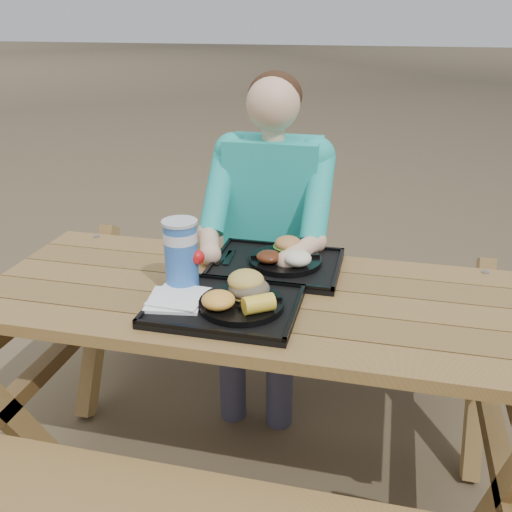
# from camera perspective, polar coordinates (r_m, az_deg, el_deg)

# --- Properties ---
(ground) EXTENTS (60.00, 60.00, 0.00)m
(ground) POSITION_cam_1_polar(r_m,az_deg,el_deg) (2.31, 0.00, -20.54)
(ground) COLOR #999999
(ground) RESTS_ON ground
(picnic_table) EXTENTS (1.80, 1.49, 0.75)m
(picnic_table) POSITION_cam_1_polar(r_m,az_deg,el_deg) (2.06, 0.00, -13.00)
(picnic_table) COLOR #999999
(picnic_table) RESTS_ON ground
(tray_near) EXTENTS (0.45, 0.35, 0.02)m
(tray_near) POSITION_cam_1_polar(r_m,az_deg,el_deg) (1.76, -3.16, -5.10)
(tray_near) COLOR black
(tray_near) RESTS_ON picnic_table
(tray_far) EXTENTS (0.45, 0.35, 0.02)m
(tray_far) POSITION_cam_1_polar(r_m,az_deg,el_deg) (2.04, 2.05, -0.99)
(tray_far) COLOR black
(tray_far) RESTS_ON picnic_table
(plate_near) EXTENTS (0.26, 0.26, 0.02)m
(plate_near) POSITION_cam_1_polar(r_m,az_deg,el_deg) (1.73, -1.47, -4.80)
(plate_near) COLOR black
(plate_near) RESTS_ON tray_near
(plate_far) EXTENTS (0.26, 0.26, 0.02)m
(plate_far) POSITION_cam_1_polar(r_m,az_deg,el_deg) (2.03, 2.94, -0.44)
(plate_far) COLOR black
(plate_far) RESTS_ON tray_far
(napkin_stack) EXTENTS (0.19, 0.19, 0.02)m
(napkin_stack) POSITION_cam_1_polar(r_m,az_deg,el_deg) (1.78, -8.08, -4.28)
(napkin_stack) COLOR white
(napkin_stack) RESTS_ON tray_near
(soda_cup) EXTENTS (0.11, 0.11, 0.22)m
(soda_cup) POSITION_cam_1_polar(r_m,az_deg,el_deg) (1.84, -7.49, 0.05)
(soda_cup) COLOR #1651AA
(soda_cup) RESTS_ON tray_near
(condiment_bbq) EXTENTS (0.05, 0.05, 0.03)m
(condiment_bbq) POSITION_cam_1_polar(r_m,az_deg,el_deg) (1.86, -2.03, -2.62)
(condiment_bbq) COLOR black
(condiment_bbq) RESTS_ON tray_near
(condiment_mustard) EXTENTS (0.05, 0.05, 0.03)m
(condiment_mustard) POSITION_cam_1_polar(r_m,az_deg,el_deg) (1.85, 0.05, -2.76)
(condiment_mustard) COLOR yellow
(condiment_mustard) RESTS_ON tray_near
(sandwich) EXTENTS (0.12, 0.12, 0.12)m
(sandwich) POSITION_cam_1_polar(r_m,az_deg,el_deg) (1.73, -0.71, -2.20)
(sandwich) COLOR gold
(sandwich) RESTS_ON plate_near
(mac_cheese) EXTENTS (0.10, 0.10, 0.05)m
(mac_cheese) POSITION_cam_1_polar(r_m,az_deg,el_deg) (1.68, -3.79, -4.42)
(mac_cheese) COLOR #FFB743
(mac_cheese) RESTS_ON plate_near
(corn_cob) EXTENTS (0.13, 0.13, 0.05)m
(corn_cob) POSITION_cam_1_polar(r_m,az_deg,el_deg) (1.66, 0.26, -4.80)
(corn_cob) COLOR yellow
(corn_cob) RESTS_ON plate_near
(cutlery_far) EXTENTS (0.04, 0.14, 0.01)m
(cutlery_far) POSITION_cam_1_polar(r_m,az_deg,el_deg) (2.08, -2.70, -0.13)
(cutlery_far) COLOR black
(cutlery_far) RESTS_ON tray_far
(burger) EXTENTS (0.10, 0.10, 0.09)m
(burger) POSITION_cam_1_polar(r_m,az_deg,el_deg) (2.06, 3.24, 1.57)
(burger) COLOR #BE7E43
(burger) RESTS_ON plate_far
(baked_beans) EXTENTS (0.09, 0.09, 0.04)m
(baked_beans) POSITION_cam_1_polar(r_m,az_deg,el_deg) (1.98, 1.28, -0.07)
(baked_beans) COLOR #542410
(baked_beans) RESTS_ON plate_far
(potato_salad) EXTENTS (0.10, 0.10, 0.05)m
(potato_salad) POSITION_cam_1_polar(r_m,az_deg,el_deg) (1.96, 4.18, -0.23)
(potato_salad) COLOR white
(potato_salad) RESTS_ON plate_far
(diner) EXTENTS (0.48, 0.84, 1.28)m
(diner) POSITION_cam_1_polar(r_m,az_deg,el_deg) (2.45, 1.61, 0.28)
(diner) COLOR #1CC6BF
(diner) RESTS_ON ground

